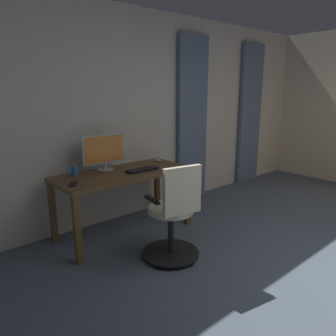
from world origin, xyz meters
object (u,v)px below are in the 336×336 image
at_px(desk, 124,180).
at_px(computer_keyboard, 142,170).
at_px(computer_monitor, 104,150).
at_px(computer_mouse, 158,160).
at_px(mug_coffee, 74,170).
at_px(cell_phone_face_up, 73,184).
at_px(office_chair, 174,217).

xyz_separation_m(desk, computer_keyboard, (-0.19, 0.10, 0.10)).
height_order(computer_monitor, computer_mouse, computer_monitor).
xyz_separation_m(desk, mug_coffee, (0.47, -0.23, 0.14)).
bearing_deg(computer_mouse, cell_phone_face_up, 10.92).
bearing_deg(mug_coffee, computer_monitor, 178.57).
relative_size(computer_keyboard, mug_coffee, 3.08).
height_order(office_chair, computer_mouse, office_chair).
relative_size(office_chair, computer_keyboard, 2.49).
xyz_separation_m(computer_monitor, cell_phone_face_up, (0.53, 0.32, -0.22)).
bearing_deg(desk, cell_phone_face_up, 8.90).
distance_m(computer_keyboard, computer_mouse, 0.48).
height_order(computer_monitor, computer_keyboard, computer_monitor).
distance_m(desk, computer_monitor, 0.40).
bearing_deg(desk, office_chair, 91.53).
bearing_deg(computer_mouse, office_chair, 58.72).
relative_size(computer_keyboard, cell_phone_face_up, 2.68).
distance_m(office_chair, computer_mouse, 1.16).
xyz_separation_m(computer_mouse, mug_coffee, (1.07, -0.09, 0.03)).
bearing_deg(computer_keyboard, office_chair, 77.08).
xyz_separation_m(office_chair, mug_coffee, (0.49, -1.05, 0.33)).
bearing_deg(office_chair, computer_monitor, 107.81).
bearing_deg(cell_phone_face_up, office_chair, 165.32).
bearing_deg(computer_monitor, computer_mouse, 173.70).
bearing_deg(computer_keyboard, mug_coffee, -26.48).
bearing_deg(office_chair, cell_phone_face_up, 143.31).
relative_size(desk, computer_mouse, 15.05).
height_order(office_chair, mug_coffee, office_chair).
bearing_deg(computer_monitor, cell_phone_face_up, 30.83).
height_order(computer_mouse, cell_phone_face_up, computer_mouse).
xyz_separation_m(desk, computer_monitor, (0.10, -0.22, 0.31)).
distance_m(computer_monitor, computer_keyboard, 0.48).
distance_m(desk, computer_keyboard, 0.24).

